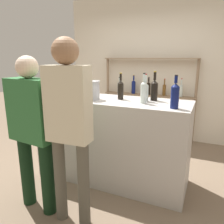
% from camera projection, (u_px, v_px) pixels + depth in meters
% --- Properties ---
extents(ground_plane, '(16.00, 16.00, 0.00)m').
position_uv_depth(ground_plane, '(112.00, 177.00, 3.02)').
color(ground_plane, '#7A6651').
extents(bar_counter, '(1.94, 0.70, 1.10)m').
position_uv_depth(bar_counter, '(112.00, 140.00, 2.88)').
color(bar_counter, '#B7B2AD').
rests_on(bar_counter, ground_plane).
extents(back_wall, '(3.54, 0.12, 2.80)m').
position_uv_depth(back_wall, '(152.00, 68.00, 4.40)').
color(back_wall, beige).
rests_on(back_wall, ground_plane).
extents(back_shelf, '(1.83, 0.18, 1.60)m').
position_uv_depth(back_shelf, '(148.00, 86.00, 4.33)').
color(back_shelf, '#897056').
rests_on(back_shelf, ground_plane).
extents(counter_bottle_0, '(0.09, 0.09, 0.38)m').
position_uv_depth(counter_bottle_0, '(84.00, 85.00, 3.01)').
color(counter_bottle_0, '#0F1956').
rests_on(counter_bottle_0, bar_counter).
extents(counter_bottle_1, '(0.09, 0.09, 0.34)m').
position_uv_depth(counter_bottle_1, '(175.00, 95.00, 2.23)').
color(counter_bottle_1, '#0F1956').
rests_on(counter_bottle_1, bar_counter).
extents(counter_bottle_2, '(0.07, 0.07, 0.33)m').
position_uv_depth(counter_bottle_2, '(121.00, 89.00, 2.72)').
color(counter_bottle_2, black).
rests_on(counter_bottle_2, bar_counter).
extents(counter_bottle_3, '(0.07, 0.07, 0.35)m').
position_uv_depth(counter_bottle_3, '(144.00, 92.00, 2.49)').
color(counter_bottle_3, silver).
rests_on(counter_bottle_3, bar_counter).
extents(counter_bottle_4, '(0.08, 0.08, 0.33)m').
position_uv_depth(counter_bottle_4, '(145.00, 91.00, 2.61)').
color(counter_bottle_4, silver).
rests_on(counter_bottle_4, bar_counter).
extents(counter_bottle_5, '(0.08, 0.08, 0.36)m').
position_uv_depth(counter_bottle_5, '(154.00, 90.00, 2.65)').
color(counter_bottle_5, black).
rests_on(counter_bottle_5, bar_counter).
extents(wine_glass, '(0.07, 0.07, 0.16)m').
position_uv_depth(wine_glass, '(61.00, 88.00, 2.97)').
color(wine_glass, silver).
rests_on(wine_glass, bar_counter).
extents(ice_bucket, '(0.20, 0.20, 0.23)m').
position_uv_depth(ice_bucket, '(92.00, 90.00, 2.72)').
color(ice_bucket, '#B2B2B7').
rests_on(ice_bucket, bar_counter).
extents(customer_left, '(0.51, 0.27, 1.63)m').
position_uv_depth(customer_left, '(33.00, 126.00, 2.20)').
color(customer_left, black).
rests_on(customer_left, ground_plane).
extents(customer_center, '(0.42, 0.23, 1.78)m').
position_uv_depth(customer_center, '(69.00, 119.00, 1.96)').
color(customer_center, '#575347').
rests_on(customer_center, ground_plane).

